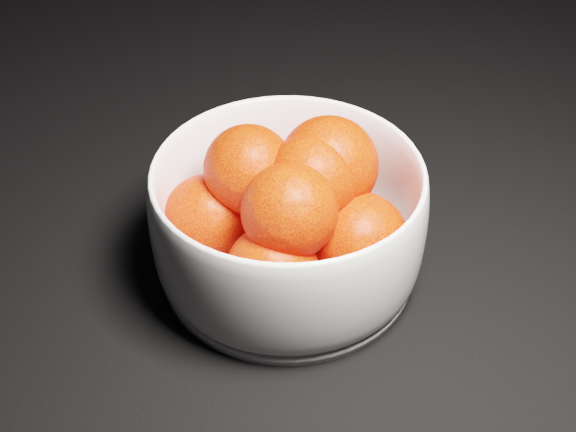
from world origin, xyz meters
The scene contains 3 objects.
ground centered at (0.00, 0.00, 0.00)m, with size 3.00×3.00×0.00m, color black.
bowl centered at (0.25, -0.09, 0.05)m, with size 0.19×0.19×0.09m.
orange_pile centered at (0.25, -0.08, 0.06)m, with size 0.17×0.16×0.11m.
Camera 1 is at (0.49, -0.44, 0.41)m, focal length 50.00 mm.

